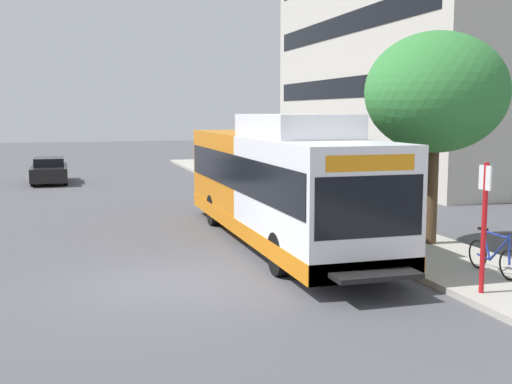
# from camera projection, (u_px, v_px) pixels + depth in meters

# --- Properties ---
(ground_plane) EXTENTS (120.00, 120.00, 0.00)m
(ground_plane) POSITION_uv_depth(u_px,v_px,m) (127.00, 223.00, 21.35)
(ground_plane) COLOR #4C4C51
(sidewalk_curb) EXTENTS (3.00, 56.00, 0.14)m
(sidewalk_curb) POSITION_uv_depth(u_px,v_px,m) (345.00, 221.00, 21.40)
(sidewalk_curb) COLOR #A8A399
(sidewalk_curb) RESTS_ON ground
(transit_bus) EXTENTS (2.58, 12.25, 3.65)m
(transit_bus) POSITION_uv_depth(u_px,v_px,m) (278.00, 183.00, 18.03)
(transit_bus) COLOR white
(transit_bus) RESTS_ON ground
(bus_stop_sign_pole) EXTENTS (0.10, 0.36, 2.60)m
(bus_stop_sign_pole) POSITION_uv_depth(u_px,v_px,m) (484.00, 218.00, 12.51)
(bus_stop_sign_pole) COLOR red
(bus_stop_sign_pole) RESTS_ON sidewalk_curb
(bicycle_parked) EXTENTS (0.52, 1.76, 1.02)m
(bicycle_parked) POSITION_uv_depth(u_px,v_px,m) (493.00, 255.00, 14.11)
(bicycle_parked) COLOR black
(bicycle_parked) RESTS_ON sidewalk_curb
(street_tree_near_stop) EXTENTS (3.77, 3.77, 5.69)m
(street_tree_near_stop) POSITION_uv_depth(u_px,v_px,m) (436.00, 93.00, 16.95)
(street_tree_near_stop) COLOR #4C3823
(street_tree_near_stop) RESTS_ON sidewalk_curb
(parked_car_far_lane) EXTENTS (1.80, 4.50, 1.33)m
(parked_car_far_lane) POSITION_uv_depth(u_px,v_px,m) (49.00, 170.00, 33.38)
(parked_car_far_lane) COLOR black
(parked_car_far_lane) RESTS_ON ground
(lattice_comm_tower) EXTENTS (1.10, 1.10, 33.11)m
(lattice_comm_tower) POSITION_uv_depth(u_px,v_px,m) (293.00, 23.00, 53.63)
(lattice_comm_tower) COLOR #B7B7BC
(lattice_comm_tower) RESTS_ON ground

